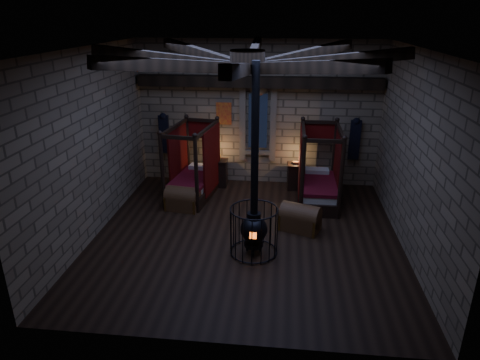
# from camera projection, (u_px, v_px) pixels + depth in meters

# --- Properties ---
(room) EXTENTS (7.02, 7.02, 4.29)m
(room) POSITION_uv_depth(u_px,v_px,m) (248.00, 71.00, 8.69)
(room) COLOR black
(room) RESTS_ON ground
(bed_left) EXTENTS (1.29, 2.07, 2.04)m
(bed_left) POSITION_uv_depth(u_px,v_px,m) (194.00, 179.00, 11.97)
(bed_left) COLOR black
(bed_left) RESTS_ON ground
(bed_right) EXTENTS (1.06, 1.98, 2.06)m
(bed_right) POSITION_uv_depth(u_px,v_px,m) (318.00, 184.00, 11.63)
(bed_right) COLOR black
(bed_right) RESTS_ON ground
(trunk_left) EXTENTS (0.93, 0.66, 0.63)m
(trunk_left) POSITION_uv_depth(u_px,v_px,m) (183.00, 199.00, 11.25)
(trunk_left) COLOR #57351B
(trunk_left) RESTS_ON ground
(trunk_right) EXTENTS (1.05, 0.86, 0.67)m
(trunk_right) POSITION_uv_depth(u_px,v_px,m) (300.00, 218.00, 10.16)
(trunk_right) COLOR #57351B
(trunk_right) RESTS_ON ground
(nightstand_left) EXTENTS (0.51, 0.49, 0.98)m
(nightstand_left) POSITION_uv_depth(u_px,v_px,m) (219.00, 173.00, 12.72)
(nightstand_left) COLOR black
(nightstand_left) RESTS_ON ground
(nightstand_right) EXTENTS (0.51, 0.49, 0.84)m
(nightstand_right) POSITION_uv_depth(u_px,v_px,m) (295.00, 176.00, 12.52)
(nightstand_right) COLOR black
(nightstand_right) RESTS_ON ground
(stove) EXTENTS (1.03, 1.03, 4.05)m
(stove) POSITION_uv_depth(u_px,v_px,m) (254.00, 227.00, 9.06)
(stove) COLOR black
(stove) RESTS_ON ground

